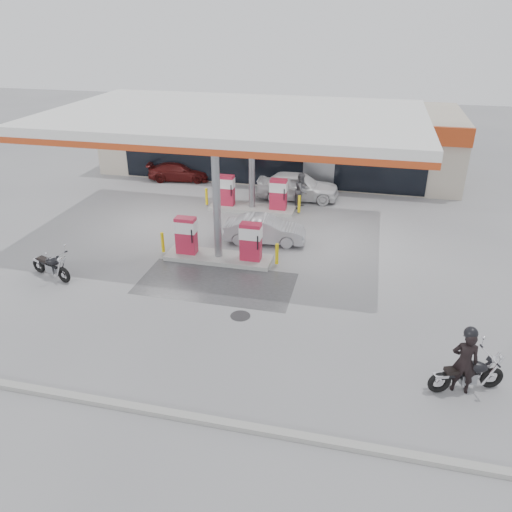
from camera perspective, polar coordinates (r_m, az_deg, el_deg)
The scene contains 16 objects.
ground at distance 19.52m, azimuth -5.99°, elevation -2.96°, with size 90.00×90.00×0.00m, color gray.
wet_patch at distance 19.37m, azimuth -4.59°, elevation -3.13°, with size 6.00×3.00×0.00m, color #4C4C4F.
drain_cover at distance 17.36m, azimuth -1.80°, elevation -6.85°, with size 0.70×0.70×0.01m, color #38383A.
kerb at distance 14.29m, azimuth -15.33°, elevation -16.10°, with size 28.00×0.25×0.15m, color gray.
store_building at distance 33.34m, azimuth 2.83°, elevation 13.30°, with size 22.00×8.22×4.00m.
canopy at distance 22.22m, azimuth -2.39°, elevation 15.33°, with size 16.00×10.02×5.51m.
pump_island_near at distance 20.88m, azimuth -4.34°, elevation 1.35°, with size 5.14×1.30×1.78m.
pump_island_far at distance 26.23m, azimuth -0.47°, elevation 6.75°, with size 5.14×1.30×1.78m.
main_motorcycle at distance 15.22m, azimuth 23.06°, elevation -12.40°, with size 2.11×1.05×1.13m.
biker_main at distance 14.85m, azimuth 22.72°, elevation -11.08°, with size 0.71×0.47×1.96m, color black.
parked_motorcycle at distance 21.08m, azimuth -22.36°, elevation -1.11°, with size 2.09×1.08×1.11m.
sedan_white at distance 27.89m, azimuth 4.79°, elevation 7.99°, with size 1.82×4.52×1.54m, color silver.
attendant at distance 26.66m, azimuth 5.23°, elevation 7.49°, with size 0.92×0.71×1.88m, color #505055.
hatchback_silver at distance 22.51m, azimuth 1.01°, elevation 3.03°, with size 1.27×3.64×1.20m, color #A8A9B0.
parked_car_left at distance 31.54m, azimuth -8.73°, elevation 9.55°, with size 1.56×3.84×1.11m, color #4A1110.
parked_car_right at distance 31.08m, azimuth 14.81°, elevation 8.67°, with size 1.74×3.77×1.05m, color #4B1210.
Camera 1 is at (5.84, -16.02, 9.50)m, focal length 35.00 mm.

